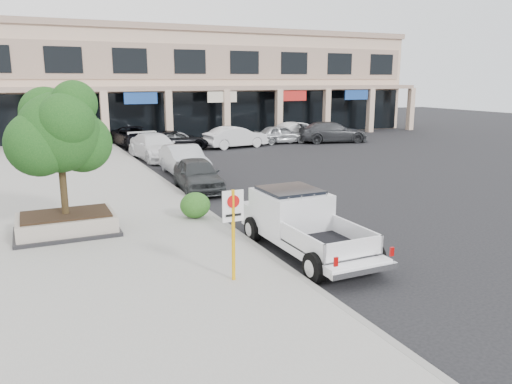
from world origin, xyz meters
The scene contains 19 objects.
ground centered at (0.00, 0.00, 0.00)m, with size 120.00×120.00×0.00m, color black.
sidewalk centered at (-5.50, 6.00, 0.07)m, with size 8.00×52.00×0.15m, color gray.
curb centered at (-1.55, 6.00, 0.07)m, with size 0.20×52.00×0.15m, color gray.
strip_mall centered at (8.00, 33.93, 4.75)m, with size 40.55×12.43×9.50m.
planter centered at (-6.64, 3.89, 0.48)m, with size 3.20×2.20×0.68m.
planter_tree centered at (-6.51, 4.04, 3.41)m, with size 2.90×2.55×4.00m.
no_parking_sign centered at (-3.17, -1.92, 1.63)m, with size 0.55×0.09×2.30m.
hedge centered at (-2.27, 3.94, 0.62)m, with size 1.10×0.99×0.94m, color #1F4413.
pickup_truck centered at (-0.35, -0.71, 0.90)m, with size 2.11×5.69×1.79m, color white, non-canonical shape.
curb_car_a centered at (-0.55, 8.88, 0.76)m, with size 1.78×4.44×1.51m, color #2C2F31.
curb_car_b centered at (-0.02, 12.80, 0.80)m, with size 1.69×4.85×1.60m, color #AEB2B7.
curb_car_c centered at (-0.16, 18.77, 0.82)m, with size 2.29×5.63×1.63m, color white.
curb_car_d centered at (-0.09, 25.43, 0.77)m, with size 2.56×5.56×1.54m, color black.
lot_car_a centered at (2.31, 22.37, 0.72)m, with size 1.69×4.21×1.44m, color #A4A8AC.
lot_car_b centered at (6.73, 21.91, 0.80)m, with size 1.69×4.84×1.60m, color silver.
lot_car_c centered at (15.09, 21.58, 0.83)m, with size 2.34×5.75×1.67m, color #2E3033.
lot_car_d centered at (2.00, 22.26, 0.72)m, with size 2.39×5.18×1.44m, color black.
lot_car_e centered at (10.98, 22.68, 0.74)m, with size 1.75×4.34×1.48m, color #9A9EA2.
lot_car_f centered at (12.94, 23.34, 0.79)m, with size 1.67×4.79×1.58m, color silver.
Camera 1 is at (-7.54, -12.78, 5.05)m, focal length 35.00 mm.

